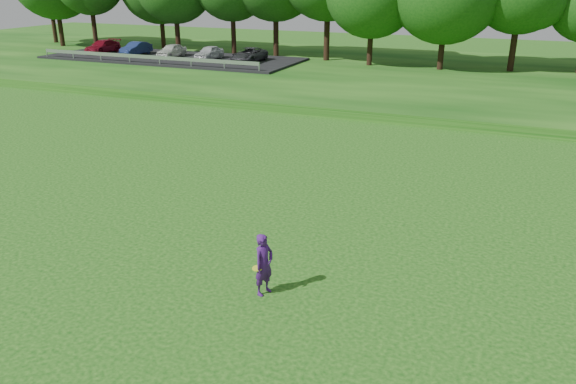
% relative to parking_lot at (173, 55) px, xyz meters
% --- Properties ---
extents(ground, '(140.00, 140.00, 0.00)m').
position_rel_parking_lot_xyz_m(ground, '(23.78, -32.81, -1.03)').
color(ground, '#0C3F0C').
rests_on(ground, ground).
extents(berm, '(130.00, 30.00, 0.60)m').
position_rel_parking_lot_xyz_m(berm, '(23.78, 1.19, -0.73)').
color(berm, '#0C3F0C').
rests_on(berm, ground).
extents(walking_path, '(130.00, 1.60, 0.04)m').
position_rel_parking_lot_xyz_m(walking_path, '(23.78, -12.81, -1.01)').
color(walking_path, gray).
rests_on(walking_path, ground).
extents(parking_lot, '(24.00, 9.00, 1.38)m').
position_rel_parking_lot_xyz_m(parking_lot, '(0.00, 0.00, 0.00)').
color(parking_lot, black).
rests_on(parking_lot, berm).
extents(woman, '(0.57, 0.71, 1.70)m').
position_rel_parking_lot_xyz_m(woman, '(24.77, -33.01, -0.18)').
color(woman, '#441769').
rests_on(woman, ground).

